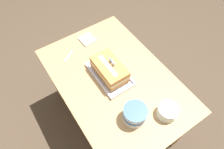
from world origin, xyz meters
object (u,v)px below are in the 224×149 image
(foil_tray, at_px, (110,75))
(serving_spoon_near_tray, at_px, (67,59))
(bowl_stack, at_px, (168,111))
(napkin_pile, at_px, (87,40))
(ice_cream_tub, at_px, (135,114))
(birthday_cake, at_px, (110,69))

(foil_tray, height_order, serving_spoon_near_tray, foil_tray)
(bowl_stack, xyz_separation_m, serving_spoon_near_tray, (-0.74, -0.32, -0.03))
(bowl_stack, bearing_deg, foil_tray, -162.99)
(bowl_stack, relative_size, napkin_pile, 1.12)
(foil_tray, bearing_deg, bowl_stack, 17.01)
(ice_cream_tub, relative_size, napkin_pile, 1.25)
(bowl_stack, height_order, napkin_pile, bowl_stack)
(ice_cream_tub, bearing_deg, foil_tray, 171.70)
(foil_tray, height_order, bowl_stack, bowl_stack)
(ice_cream_tub, bearing_deg, bowl_stack, 63.79)
(birthday_cake, distance_m, ice_cream_tub, 0.35)
(ice_cream_tub, distance_m, serving_spoon_near_tray, 0.67)
(bowl_stack, bearing_deg, napkin_pile, -173.26)
(bowl_stack, relative_size, ice_cream_tub, 0.90)
(napkin_pile, bearing_deg, ice_cream_tub, -6.93)
(birthday_cake, distance_m, bowl_stack, 0.46)
(birthday_cake, height_order, serving_spoon_near_tray, birthday_cake)
(birthday_cake, relative_size, serving_spoon_near_tray, 2.43)
(serving_spoon_near_tray, distance_m, napkin_pile, 0.24)
(serving_spoon_near_tray, height_order, napkin_pile, napkin_pile)
(napkin_pile, bearing_deg, bowl_stack, 6.74)
(birthday_cake, bearing_deg, foil_tray, -90.00)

